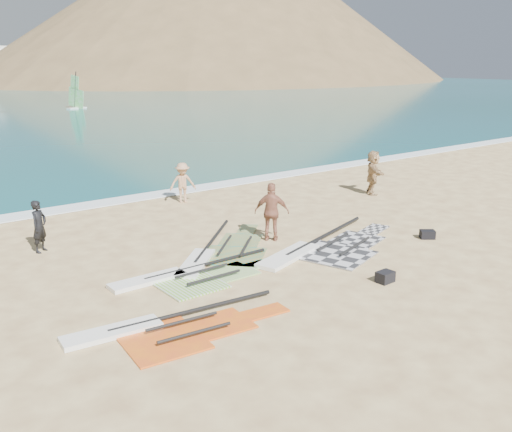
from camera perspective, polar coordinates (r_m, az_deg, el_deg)
ground at (r=15.72m, az=8.20°, el=-6.77°), size 300.00×300.00×0.00m
surf_line at (r=25.41m, az=-11.95°, el=1.69°), size 300.00×1.20×0.04m
headland_main at (r=169.64m, az=-3.30°, el=13.45°), size 143.00×143.00×45.00m
headland_minor at (r=198.98m, az=3.62°, el=13.74°), size 70.00×70.00×28.00m
rig_grey at (r=18.36m, az=6.74°, el=-3.23°), size 6.45×3.63×0.20m
rig_green at (r=16.02m, az=-6.88°, el=-6.09°), size 5.11×2.00×0.20m
rig_orange at (r=17.90m, az=-3.68°, el=-3.65°), size 5.07×4.47×0.20m
rig_red at (r=13.18m, az=-9.26°, el=-11.14°), size 5.25×2.31×0.20m
gear_bag_near at (r=16.04m, az=12.79°, el=-5.96°), size 0.49×0.37×0.30m
gear_bag_far at (r=20.21m, az=16.77°, el=-1.77°), size 0.58×0.56×0.29m
person_wetsuit at (r=19.09m, az=-20.86°, el=-0.98°), size 0.73×0.68×1.67m
beachgoer_mid at (r=24.28m, az=-7.35°, el=3.32°), size 1.25×0.98×1.70m
beachgoer_back at (r=18.94m, az=1.60°, el=0.41°), size 1.17×1.15×1.97m
beachgoer_right at (r=26.09m, az=11.61°, el=4.29°), size 1.51×1.84×1.97m
windsurfer_right at (r=73.68m, az=-17.56°, el=11.19°), size 2.55×2.89×4.48m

